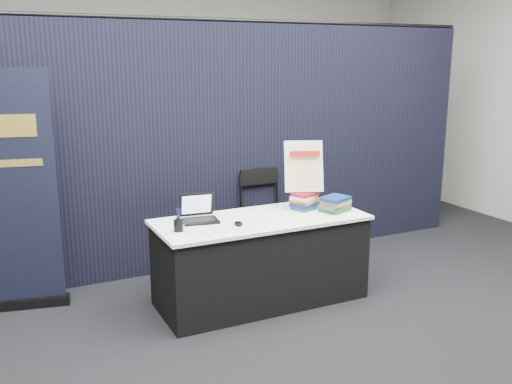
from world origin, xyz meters
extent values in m
plane|color=black|center=(0.00, 0.00, 0.00)|extent=(8.00, 8.00, 0.00)
cube|color=#A4A39B|center=(0.00, 4.00, 1.75)|extent=(8.00, 0.02, 3.50)
cube|color=black|center=(0.00, 1.60, 1.20)|extent=(6.00, 0.08, 2.40)
cube|color=black|center=(0.00, 0.55, 0.36)|extent=(1.76, 0.71, 0.72)
cube|color=white|center=(0.00, 0.55, 0.73)|extent=(1.80, 0.75, 0.03)
cube|color=black|center=(-0.51, 0.65, 0.76)|extent=(0.31, 0.24, 0.02)
cube|color=black|center=(-0.51, 0.76, 0.87)|extent=(0.29, 0.09, 0.20)
cube|color=white|center=(-0.51, 0.75, 0.87)|extent=(0.25, 0.07, 0.16)
ellipsoid|color=black|center=(-0.26, 0.43, 0.77)|extent=(0.08, 0.12, 0.03)
cube|color=silver|center=(-0.68, 0.49, 0.75)|extent=(0.29, 0.22, 0.00)
cube|color=silver|center=(-0.58, 0.38, 0.75)|extent=(0.33, 0.26, 0.00)
cube|color=silver|center=(-0.27, 0.35, 0.75)|extent=(0.32, 0.27, 0.00)
cylinder|color=black|center=(-0.75, 0.48, 0.80)|extent=(0.09, 0.09, 0.10)
cube|color=navy|center=(0.49, 0.65, 0.77)|extent=(0.28, 0.25, 0.03)
cube|color=navy|center=(0.49, 0.65, 0.80)|extent=(0.28, 0.25, 0.03)
cube|color=orange|center=(0.49, 0.65, 0.83)|extent=(0.28, 0.25, 0.03)
cube|color=beige|center=(0.49, 0.65, 0.86)|extent=(0.28, 0.25, 0.03)
cube|color=maroon|center=(0.49, 0.65, 0.89)|extent=(0.28, 0.25, 0.03)
cube|color=#1B6822|center=(0.68, 0.46, 0.77)|extent=(0.27, 0.24, 0.03)
cube|color=#444448|center=(0.68, 0.46, 0.80)|extent=(0.27, 0.24, 0.03)
cube|color=#A98843|center=(0.68, 0.46, 0.83)|extent=(0.27, 0.24, 0.03)
cube|color=navy|center=(0.68, 0.46, 0.87)|extent=(0.27, 0.24, 0.03)
cube|color=black|center=(0.49, 0.63, 0.92)|extent=(0.22, 0.10, 0.01)
cylinder|color=black|center=(0.40, 0.72, 1.05)|extent=(0.05, 0.11, 0.33)
cylinder|color=black|center=(0.58, 0.72, 1.05)|extent=(0.05, 0.11, 0.33)
cube|color=silver|center=(0.49, 0.68, 1.13)|extent=(0.37, 0.24, 0.44)
cube|color=beige|center=(0.49, 0.67, 1.13)|extent=(0.29, 0.19, 0.35)
cube|color=maroon|center=(0.49, 0.67, 1.25)|extent=(0.26, 0.11, 0.05)
cube|color=black|center=(-1.93, 1.30, 0.04)|extent=(0.85, 0.27, 0.08)
cube|color=black|center=(-1.93, 1.32, 1.00)|extent=(0.79, 0.19, 2.00)
cube|color=gold|center=(-1.93, 1.30, 1.25)|extent=(0.59, 0.13, 0.06)
cylinder|color=black|center=(0.26, 1.11, 0.23)|extent=(0.02, 0.02, 0.47)
cylinder|color=black|center=(0.67, 1.11, 0.23)|extent=(0.02, 0.02, 0.47)
cylinder|color=black|center=(0.26, 1.53, 0.23)|extent=(0.02, 0.02, 0.47)
cylinder|color=black|center=(0.67, 1.53, 0.23)|extent=(0.02, 0.02, 0.47)
cube|color=black|center=(0.46, 1.32, 0.49)|extent=(0.44, 0.44, 0.04)
cube|color=black|center=(0.46, 1.53, 0.89)|extent=(0.42, 0.03, 0.17)
camera|label=1|loc=(-2.07, -3.60, 2.07)|focal=40.00mm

